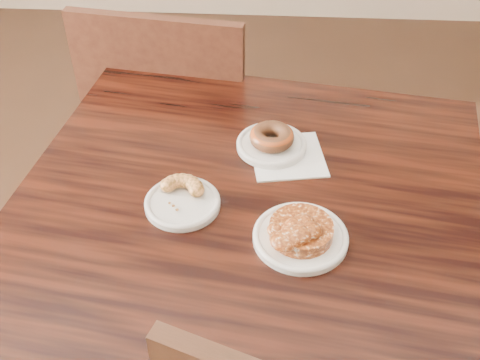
# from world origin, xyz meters

# --- Properties ---
(cafe_table) EXTENTS (1.07, 1.07, 0.75)m
(cafe_table) POSITION_xyz_m (0.02, 0.16, 0.38)
(cafe_table) COLOR black
(cafe_table) RESTS_ON floor
(chair_far) EXTENTS (0.56, 0.56, 0.90)m
(chair_far) POSITION_xyz_m (-0.22, 0.85, 0.45)
(chair_far) COLOR black
(chair_far) RESTS_ON floor
(napkin) EXTENTS (0.18, 0.18, 0.00)m
(napkin) POSITION_xyz_m (0.10, 0.31, 0.75)
(napkin) COLOR white
(napkin) RESTS_ON cafe_table
(plate_donut) EXTENTS (0.15, 0.15, 0.01)m
(plate_donut) POSITION_xyz_m (0.06, 0.33, 0.76)
(plate_donut) COLOR white
(plate_donut) RESTS_ON napkin
(plate_cruller) EXTENTS (0.15, 0.15, 0.01)m
(plate_cruller) POSITION_xyz_m (-0.11, 0.14, 0.76)
(plate_cruller) COLOR silver
(plate_cruller) RESTS_ON cafe_table
(plate_fritter) EXTENTS (0.18, 0.18, 0.01)m
(plate_fritter) POSITION_xyz_m (0.12, 0.07, 0.76)
(plate_fritter) COLOR white
(plate_fritter) RESTS_ON cafe_table
(glazed_donut) EXTENTS (0.10, 0.10, 0.03)m
(glazed_donut) POSITION_xyz_m (0.06, 0.33, 0.78)
(glazed_donut) COLOR #903915
(glazed_donut) RESTS_ON plate_donut
(apple_fritter) EXTENTS (0.16, 0.16, 0.04)m
(apple_fritter) POSITION_xyz_m (0.12, 0.07, 0.78)
(apple_fritter) COLOR #461907
(apple_fritter) RESTS_ON plate_fritter
(cruller_fragment) EXTENTS (0.11, 0.11, 0.03)m
(cruller_fragment) POSITION_xyz_m (-0.11, 0.14, 0.78)
(cruller_fragment) COLOR #5C3A12
(cruller_fragment) RESTS_ON plate_cruller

